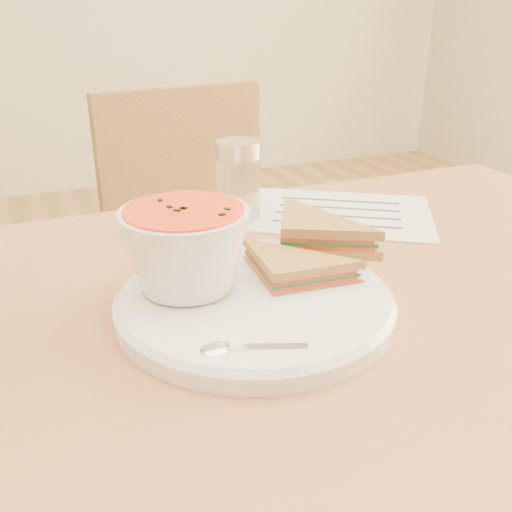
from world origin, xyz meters
name	(u,v)px	position (x,y,z in m)	size (l,w,h in m)	color
chair_far	(222,300)	(0.05, 0.57, 0.44)	(0.39, 0.39, 0.87)	brown
plate	(255,303)	(-0.12, -0.01, 0.76)	(0.28, 0.28, 0.02)	white
soup_bowl	(186,253)	(-0.18, 0.02, 0.81)	(0.13, 0.13, 0.09)	white
sandwich_half_a	(273,289)	(-0.11, -0.03, 0.78)	(0.10, 0.10, 0.03)	#AB7D3C
sandwich_half_b	(280,244)	(-0.07, 0.04, 0.80)	(0.11, 0.11, 0.03)	#AB7D3C
spoon	(271,348)	(-0.14, -0.11, 0.77)	(0.15, 0.03, 0.01)	silver
paper_menu	(338,213)	(0.11, 0.21, 0.75)	(0.27, 0.20, 0.00)	silver
condiment_shaker	(239,182)	(-0.04, 0.24, 0.81)	(0.06, 0.06, 0.11)	silver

